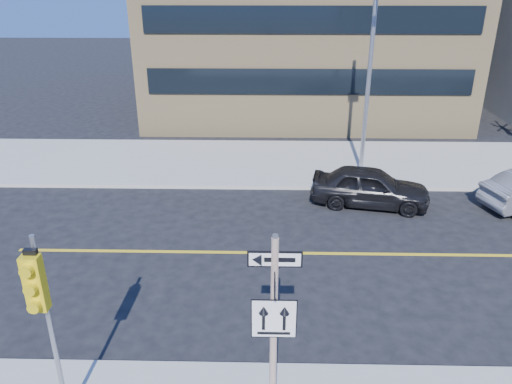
{
  "coord_description": "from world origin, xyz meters",
  "views": [
    {
      "loc": [
        -0.15,
        -9.61,
        8.1
      ],
      "look_at": [
        -0.46,
        4.0,
        2.1
      ],
      "focal_mm": 35.0,
      "sensor_mm": 36.0,
      "label": 1
    }
  ],
  "objects_px": {
    "sign_pole": "(274,324)",
    "streetlight_a": "(371,64)",
    "traffic_signal": "(39,298)",
    "parked_car_a": "(370,187)"
  },
  "relations": [
    {
      "from": "parked_car_a",
      "to": "streetlight_a",
      "type": "height_order",
      "value": "streetlight_a"
    },
    {
      "from": "streetlight_a",
      "to": "traffic_signal",
      "type": "bearing_deg",
      "value": -120.8
    },
    {
      "from": "sign_pole",
      "to": "parked_car_a",
      "type": "distance_m",
      "value": 10.97
    },
    {
      "from": "traffic_signal",
      "to": "parked_car_a",
      "type": "xyz_separation_m",
      "value": [
        7.74,
        10.32,
        -2.29
      ]
    },
    {
      "from": "traffic_signal",
      "to": "parked_car_a",
      "type": "relative_size",
      "value": 0.92
    },
    {
      "from": "traffic_signal",
      "to": "parked_car_a",
      "type": "bearing_deg",
      "value": 53.13
    },
    {
      "from": "sign_pole",
      "to": "traffic_signal",
      "type": "height_order",
      "value": "sign_pole"
    },
    {
      "from": "sign_pole",
      "to": "streetlight_a",
      "type": "bearing_deg",
      "value": 73.23
    },
    {
      "from": "sign_pole",
      "to": "traffic_signal",
      "type": "bearing_deg",
      "value": -177.89
    },
    {
      "from": "traffic_signal",
      "to": "sign_pole",
      "type": "bearing_deg",
      "value": 2.11
    }
  ]
}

